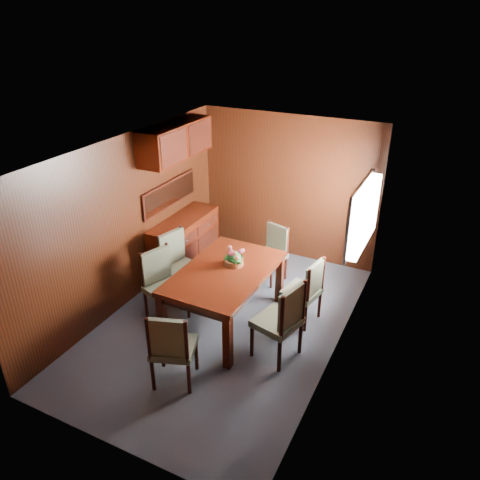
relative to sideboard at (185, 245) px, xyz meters
The scene contains 11 objects.
ground 1.66m from the sideboard, 38.66° to the right, with size 4.50×4.50×0.00m, color #3B4351.
room_shell 1.78m from the sideboard, 30.23° to the right, with size 3.06×4.52×2.41m.
sideboard is the anchor object (origin of this frame).
dining_table 1.58m from the sideboard, 37.75° to the right, with size 1.09×1.72×0.80m.
chair_left_near 1.30m from the sideboard, 71.11° to the right, with size 0.59×0.60×1.01m.
chair_left_far 0.81m from the sideboard, 64.52° to the right, with size 0.58×0.60×1.04m.
chair_right_near 2.56m from the sideboard, 30.78° to the right, with size 0.59×0.60×1.05m.
chair_right_far 2.26m from the sideboard, 12.15° to the right, with size 0.50×0.52×0.94m.
chair_head 2.61m from the sideboard, 60.74° to the right, with size 0.59×0.58×0.99m.
chair_foot 1.42m from the sideboard, 15.60° to the left, with size 0.53×0.52×0.90m.
flower_centerpiece 1.57m from the sideboard, 31.06° to the right, with size 0.28×0.28×0.28m.
Camera 1 is at (2.48, -4.57, 3.88)m, focal length 35.00 mm.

